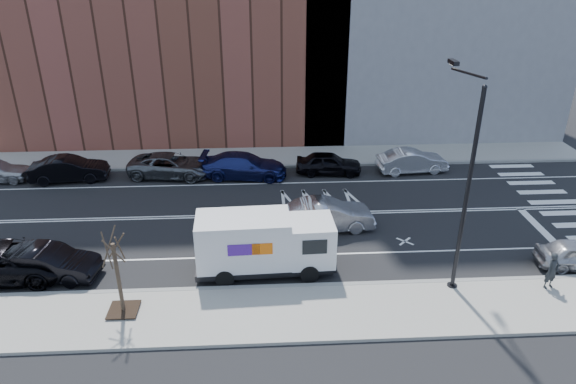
{
  "coord_description": "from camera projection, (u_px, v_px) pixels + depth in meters",
  "views": [
    {
      "loc": [
        -1.22,
        -25.61,
        13.48
      ],
      "look_at": [
        0.18,
        -0.0,
        1.4
      ],
      "focal_mm": 32.0,
      "sensor_mm": 36.0,
      "label": 1
    }
  ],
  "objects": [
    {
      "name": "far_parked_c",
      "position": [
        171.0,
        165.0,
        33.56
      ],
      "size": [
        5.73,
        3.2,
        1.51
      ],
      "primitive_type": "imported",
      "rotation": [
        0.0,
        0.0,
        1.44
      ],
      "color": "#53565B",
      "rests_on": "ground"
    },
    {
      "name": "far_parked_b",
      "position": [
        69.0,
        169.0,
        32.9
      ],
      "size": [
        4.96,
        2.16,
        1.59
      ],
      "primitive_type": "imported",
      "rotation": [
        0.0,
        0.0,
        1.67
      ],
      "color": "black",
      "rests_on": "ground"
    },
    {
      "name": "streetlight",
      "position": [
        464.0,
        179.0,
        20.87
      ],
      "size": [
        0.44,
        4.02,
        9.34
      ],
      "color": "black",
      "rests_on": "ground"
    },
    {
      "name": "pedestrian",
      "position": [
        552.0,
        271.0,
        22.07
      ],
      "size": [
        0.73,
        0.61,
        1.71
      ],
      "primitive_type": "imported",
      "rotation": [
        0.0,
        0.0,
        0.37
      ],
      "color": "black",
      "rests_on": "sidewalk_near"
    },
    {
      "name": "curb_near",
      "position": [
        293.0,
        287.0,
        22.57
      ],
      "size": [
        44.0,
        0.25,
        0.17
      ],
      "primitive_type": "cube",
      "color": "gray",
      "rests_on": "ground"
    },
    {
      "name": "sidewalk_near",
      "position": [
        295.0,
        313.0,
        20.95
      ],
      "size": [
        44.0,
        3.6,
        0.15
      ],
      "primitive_type": "cube",
      "color": "gray",
      "rests_on": "ground"
    },
    {
      "name": "near_parked_rear_b",
      "position": [
        7.0,
        261.0,
        23.1
      ],
      "size": [
        6.0,
        2.86,
        1.65
      ],
      "primitive_type": "imported",
      "rotation": [
        0.0,
        0.0,
        1.59
      ],
      "color": "black",
      "rests_on": "ground"
    },
    {
      "name": "crosswalk",
      "position": [
        560.0,
        207.0,
        29.72
      ],
      "size": [
        3.0,
        14.0,
        0.01
      ],
      "primitive_type": null,
      "color": "white",
      "rests_on": "ground"
    },
    {
      "name": "far_parked_d",
      "position": [
        244.0,
        166.0,
        33.39
      ],
      "size": [
        5.76,
        2.83,
        1.61
      ],
      "primitive_type": "imported",
      "rotation": [
        0.0,
        0.0,
        1.46
      ],
      "color": "navy",
      "rests_on": "ground"
    },
    {
      "name": "fedex_van",
      "position": [
        264.0,
        243.0,
        23.17
      ],
      "size": [
        6.37,
        2.44,
        2.87
      ],
      "rotation": [
        0.0,
        0.0,
        0.04
      ],
      "color": "black",
      "rests_on": "ground"
    },
    {
      "name": "sidewalk_far",
      "position": [
        279.0,
        157.0,
        36.85
      ],
      "size": [
        44.0,
        3.6,
        0.15
      ],
      "primitive_type": "cube",
      "color": "gray",
      "rests_on": "ground"
    },
    {
      "name": "far_parked_e",
      "position": [
        329.0,
        163.0,
        33.95
      ],
      "size": [
        4.45,
        2.12,
        1.47
      ],
      "primitive_type": "imported",
      "rotation": [
        0.0,
        0.0,
        1.48
      ],
      "color": "black",
      "rests_on": "ground"
    },
    {
      "name": "ground",
      "position": [
        285.0,
        214.0,
        28.93
      ],
      "size": [
        120.0,
        120.0,
        0.0
      ],
      "primitive_type": "plane",
      "color": "black",
      "rests_on": "ground"
    },
    {
      "name": "road_markings",
      "position": [
        285.0,
        214.0,
        28.93
      ],
      "size": [
        40.0,
        8.6,
        0.01
      ],
      "primitive_type": null,
      "color": "white",
      "rests_on": "ground"
    },
    {
      "name": "street_tree",
      "position": [
        119.0,
        285.0,
        20.38
      ],
      "size": [
        1.2,
        1.2,
        3.75
      ],
      "color": "black",
      "rests_on": "ground"
    },
    {
      "name": "curb_far",
      "position": [
        280.0,
        166.0,
        35.22
      ],
      "size": [
        44.0,
        0.25,
        0.17
      ],
      "primitive_type": "cube",
      "color": "gray",
      "rests_on": "ground"
    },
    {
      "name": "far_parked_f",
      "position": [
        412.0,
        161.0,
        34.22
      ],
      "size": [
        4.79,
        2.1,
        1.53
      ],
      "primitive_type": "imported",
      "rotation": [
        0.0,
        0.0,
        1.68
      ],
      "color": "silver",
      "rests_on": "ground"
    },
    {
      "name": "driving_sedan",
      "position": [
        326.0,
        215.0,
        27.07
      ],
      "size": [
        5.17,
        2.23,
        1.65
      ],
      "primitive_type": "imported",
      "rotation": [
        0.0,
        0.0,
        1.67
      ],
      "color": "#A1A1A5",
      "rests_on": "ground"
    },
    {
      "name": "near_parked_rear_a",
      "position": [
        47.0,
        263.0,
        23.03
      ],
      "size": [
        4.82,
        2.2,
        1.53
      ],
      "primitive_type": "imported",
      "rotation": [
        0.0,
        0.0,
        1.44
      ],
      "color": "black",
      "rests_on": "ground"
    }
  ]
}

